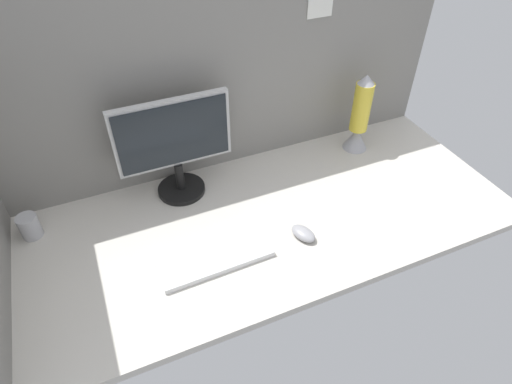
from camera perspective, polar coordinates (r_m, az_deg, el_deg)
ground_plane at (r=159.33cm, az=1.07°, el=-3.31°), size 180.00×80.00×3.00cm
cubicle_wall_back at (r=165.53cm, az=-4.27°, el=14.75°), size 180.00×5.50×73.23cm
monitor at (r=157.54cm, az=-10.66°, el=6.22°), size 41.73×18.00×38.99cm
keyboard at (r=143.43cm, az=-5.39°, el=-8.68°), size 37.28×13.83×2.00cm
mouse at (r=150.08cm, az=6.24°, el=-5.44°), size 8.53×10.93×3.40cm
mug_steel at (r=166.86cm, az=-27.63°, el=-4.02°), size 6.87×6.87×8.56cm
lava_lamp at (r=187.57cm, az=13.44°, el=9.32°), size 10.43×10.43×34.14cm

